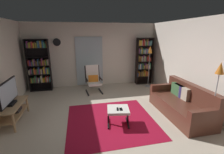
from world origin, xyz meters
name	(u,v)px	position (x,y,z in m)	size (l,w,h in m)	color
ground_plane	(105,118)	(0.00, 0.00, 0.00)	(7.02, 7.02, 0.00)	beige
wall_back	(93,55)	(0.00, 2.90, 1.30)	(5.60, 0.06, 2.60)	silver
wall_right	(200,66)	(2.70, 0.00, 1.30)	(0.06, 6.00, 2.60)	silver
glass_door_panel	(89,61)	(-0.17, 2.83, 1.05)	(1.10, 0.01, 2.00)	silver
area_rug	(111,120)	(0.13, -0.15, 0.00)	(2.19, 2.14, 0.01)	maroon
tv_stand	(12,110)	(-2.32, 0.34, 0.31)	(0.52, 1.12, 0.48)	tan
television	(9,93)	(-2.32, 0.32, 0.77)	(0.20, 0.98, 0.61)	black
bookshelf_near_tv	(39,65)	(-2.09, 2.65, 1.01)	(0.80, 0.30, 1.98)	black
bookshelf_near_sofa	(144,60)	(2.17, 2.63, 1.08)	(0.68, 0.30, 2.00)	black
leather_sofa	(181,104)	(2.09, -0.23, 0.31)	(0.83, 1.93, 0.86)	#562C20
lounge_armchair	(93,78)	(-0.11, 2.04, 0.53)	(0.62, 0.70, 1.02)	black
ottoman	(118,111)	(0.27, -0.34, 0.34)	(0.59, 0.56, 0.42)	white
tv_remote	(118,109)	(0.24, -0.38, 0.42)	(0.04, 0.14, 0.02)	black
cell_phone	(121,109)	(0.32, -0.40, 0.42)	(0.07, 0.14, 0.01)	black
floor_lamp_by_sofa	(218,78)	(2.27, -1.04, 1.26)	(0.22, 0.22, 1.60)	#A5A5AD
floor_lamp_by_shelf	(150,54)	(2.22, 2.17, 1.36)	(0.22, 0.22, 1.70)	#A5A5AD
wall_clock	(57,42)	(-1.40, 2.82, 1.85)	(0.29, 0.03, 0.29)	silver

